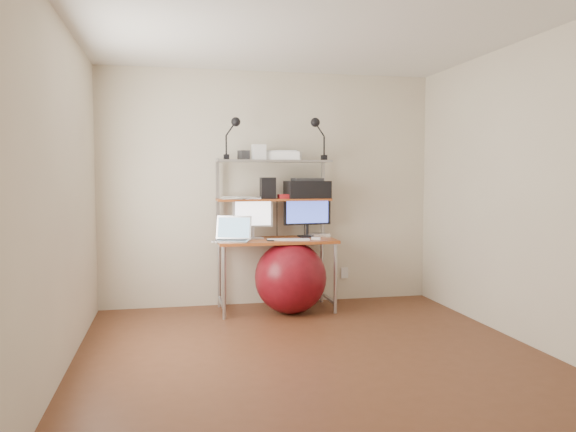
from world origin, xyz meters
The scene contains 20 objects.
room centered at (0.00, 0.00, 1.25)m, with size 3.60×3.60×3.60m.
computer_desk centered at (0.00, 1.50, 0.96)m, with size 1.20×0.60×1.57m.
wall_outlet centered at (0.85, 1.79, 0.30)m, with size 0.08×0.01×0.12m, color white.
monitor_silver centered at (-0.23, 1.52, 0.99)m, with size 0.42×0.16×0.46m.
monitor_black centered at (0.37, 1.58, 1.00)m, with size 0.52×0.16×0.52m.
laptop centered at (-0.45, 1.35, 0.79)m, with size 0.43×0.39×0.31m.
keyboard centered at (0.10, 1.31, 0.75)m, with size 0.43×0.12×0.01m, color white.
mouse centered at (0.38, 1.28, 0.75)m, with size 0.09×0.06×0.03m, color white.
mac_mini centered at (0.47, 1.56, 0.76)m, with size 0.20×0.20×0.04m, color silver.
phone centered at (-0.08, 1.31, 0.74)m, with size 0.07×0.12×0.01m, color black.
printer centered at (0.36, 1.58, 1.25)m, with size 0.46×0.32×0.21m.
nas_cube centered at (-0.07, 1.54, 1.26)m, with size 0.15×0.15×0.22m, color black.
red_box centered at (0.12, 1.52, 1.17)m, with size 0.16×0.11×0.05m, color red.
scanner centered at (0.10, 1.58, 1.60)m, with size 0.43×0.35×0.10m.
box_white centered at (-0.16, 1.53, 1.63)m, with size 0.13×0.11×0.16m, color white.
box_grey centered at (-0.31, 1.59, 1.60)m, with size 0.10×0.10×0.10m, color #2C2B2E.
clip_lamp_left centered at (-0.42, 1.51, 1.86)m, with size 0.17×0.09×0.43m.
clip_lamp_right centered at (0.45, 1.50, 1.87)m, with size 0.18×0.10×0.44m.
exercise_ball centered at (0.12, 1.28, 0.36)m, with size 0.73×0.73×0.73m, color maroon.
paper_stack centered at (-0.38, 1.57, 1.16)m, with size 0.38×0.41×0.02m.
Camera 1 is at (-1.07, -4.18, 1.38)m, focal length 35.00 mm.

